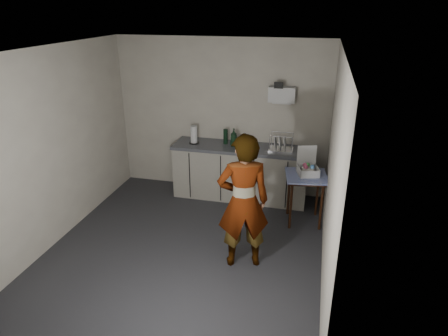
% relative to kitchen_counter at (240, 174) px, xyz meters
% --- Properties ---
extents(ground, '(4.00, 4.00, 0.00)m').
position_rel_kitchen_counter_xyz_m(ground, '(-0.40, -1.70, -0.43)').
color(ground, '#292A2E').
rests_on(ground, ground).
extents(wall_back, '(3.60, 0.02, 2.60)m').
position_rel_kitchen_counter_xyz_m(wall_back, '(-0.40, 0.29, 0.87)').
color(wall_back, beige).
rests_on(wall_back, ground).
extents(wall_right, '(0.02, 4.00, 2.60)m').
position_rel_kitchen_counter_xyz_m(wall_right, '(1.39, -1.70, 0.87)').
color(wall_right, beige).
rests_on(wall_right, ground).
extents(wall_left, '(0.02, 4.00, 2.60)m').
position_rel_kitchen_counter_xyz_m(wall_left, '(-2.19, -1.70, 0.87)').
color(wall_left, beige).
rests_on(wall_left, ground).
extents(ceiling, '(3.60, 4.00, 0.01)m').
position_rel_kitchen_counter_xyz_m(ceiling, '(-0.40, -1.70, 2.17)').
color(ceiling, white).
rests_on(ceiling, wall_back).
extents(kitchen_counter, '(2.24, 0.62, 0.91)m').
position_rel_kitchen_counter_xyz_m(kitchen_counter, '(0.00, 0.00, 0.00)').
color(kitchen_counter, black).
rests_on(kitchen_counter, ground).
extents(wall_shelf, '(0.42, 0.18, 0.37)m').
position_rel_kitchen_counter_xyz_m(wall_shelf, '(0.60, 0.22, 1.32)').
color(wall_shelf, white).
rests_on(wall_shelf, ground).
extents(side_table, '(0.68, 0.68, 0.77)m').
position_rel_kitchen_counter_xyz_m(side_table, '(1.10, -0.60, 0.24)').
color(side_table, '#34170C').
rests_on(side_table, ground).
extents(standing_man, '(0.73, 0.59, 1.73)m').
position_rel_kitchen_counter_xyz_m(standing_man, '(0.40, -1.84, 0.44)').
color(standing_man, '#B2A593').
rests_on(standing_man, ground).
extents(soap_bottle, '(0.15, 0.15, 0.30)m').
position_rel_kitchen_counter_xyz_m(soap_bottle, '(-0.12, -0.01, 0.63)').
color(soap_bottle, black).
rests_on(soap_bottle, kitchen_counter).
extents(soda_can, '(0.07, 0.07, 0.12)m').
position_rel_kitchen_counter_xyz_m(soda_can, '(0.07, 0.02, 0.55)').
color(soda_can, red).
rests_on(soda_can, kitchen_counter).
extents(dark_bottle, '(0.07, 0.07, 0.25)m').
position_rel_kitchen_counter_xyz_m(dark_bottle, '(-0.28, 0.08, 0.61)').
color(dark_bottle, black).
rests_on(dark_bottle, kitchen_counter).
extents(paper_towel, '(0.17, 0.17, 0.30)m').
position_rel_kitchen_counter_xyz_m(paper_towel, '(-0.79, -0.02, 0.62)').
color(paper_towel, black).
rests_on(paper_towel, kitchen_counter).
extents(dish_rack, '(0.38, 0.28, 0.27)m').
position_rel_kitchen_counter_xyz_m(dish_rack, '(0.65, -0.00, 0.54)').
color(dish_rack, white).
rests_on(dish_rack, kitchen_counter).
extents(bakery_box, '(0.36, 0.36, 0.40)m').
position_rel_kitchen_counter_xyz_m(bakery_box, '(1.11, -0.56, 0.43)').
color(bakery_box, white).
rests_on(bakery_box, side_table).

